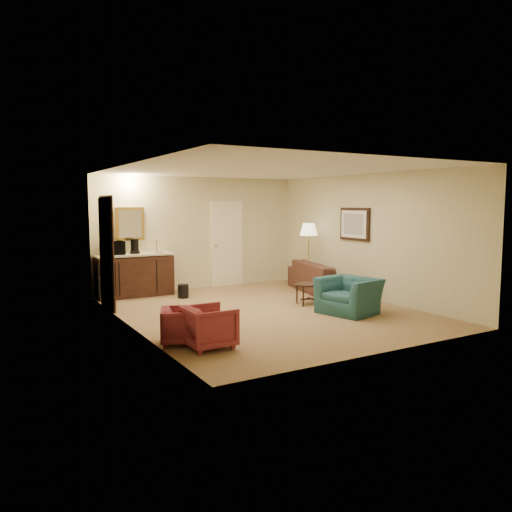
{
  "coord_description": "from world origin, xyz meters",
  "views": [
    {
      "loc": [
        -4.72,
        -7.77,
        1.99
      ],
      "look_at": [
        0.08,
        0.5,
        0.98
      ],
      "focal_mm": 35.0,
      "sensor_mm": 36.0,
      "label": 1
    }
  ],
  "objects_px": {
    "teal_armchair": "(349,290)",
    "coffee_table": "(311,294)",
    "wetbar_cabinet": "(135,275)",
    "floor_lamp": "(308,256)",
    "rose_chair_far": "(209,325)",
    "sofa": "(325,273)",
    "microwave": "(113,247)",
    "rose_chair_near": "(182,324)",
    "waste_bin": "(183,291)",
    "coffee_maker": "(135,246)"
  },
  "relations": [
    {
      "from": "teal_armchair",
      "to": "coffee_table",
      "type": "xyz_separation_m",
      "value": [
        -0.11,
        1.0,
        -0.22
      ]
    },
    {
      "from": "wetbar_cabinet",
      "to": "coffee_table",
      "type": "xyz_separation_m",
      "value": [
        2.76,
        -2.62,
        -0.25
      ]
    },
    {
      "from": "teal_armchair",
      "to": "floor_lamp",
      "type": "height_order",
      "value": "floor_lamp"
    },
    {
      "from": "rose_chair_far",
      "to": "coffee_table",
      "type": "xyz_separation_m",
      "value": [
        3.01,
        1.73,
        -0.11
      ]
    },
    {
      "from": "sofa",
      "to": "microwave",
      "type": "xyz_separation_m",
      "value": [
        -4.24,
        1.77,
        0.63
      ]
    },
    {
      "from": "sofa",
      "to": "microwave",
      "type": "height_order",
      "value": "microwave"
    },
    {
      "from": "teal_armchair",
      "to": "microwave",
      "type": "height_order",
      "value": "microwave"
    },
    {
      "from": "wetbar_cabinet",
      "to": "microwave",
      "type": "height_order",
      "value": "microwave"
    },
    {
      "from": "sofa",
      "to": "rose_chair_near",
      "type": "relative_size",
      "value": 4.0
    },
    {
      "from": "wetbar_cabinet",
      "to": "waste_bin",
      "type": "distance_m",
      "value": 1.14
    },
    {
      "from": "teal_armchair",
      "to": "rose_chair_far",
      "type": "height_order",
      "value": "teal_armchair"
    },
    {
      "from": "rose_chair_near",
      "to": "rose_chair_far",
      "type": "bearing_deg",
      "value": -125.02
    },
    {
      "from": "sofa",
      "to": "waste_bin",
      "type": "distance_m",
      "value": 3.16
    },
    {
      "from": "rose_chair_far",
      "to": "waste_bin",
      "type": "xyz_separation_m",
      "value": [
        1.07,
        3.63,
        -0.18
      ]
    },
    {
      "from": "rose_chair_far",
      "to": "coffee_maker",
      "type": "distance_m",
      "value": 4.42
    },
    {
      "from": "sofa",
      "to": "rose_chair_far",
      "type": "bearing_deg",
      "value": 136.24
    },
    {
      "from": "wetbar_cabinet",
      "to": "sofa",
      "type": "height_order",
      "value": "wetbar_cabinet"
    },
    {
      "from": "rose_chair_far",
      "to": "waste_bin",
      "type": "relative_size",
      "value": 2.28
    },
    {
      "from": "floor_lamp",
      "to": "coffee_maker",
      "type": "bearing_deg",
      "value": 162.19
    },
    {
      "from": "coffee_table",
      "to": "coffee_maker",
      "type": "relative_size",
      "value": 2.31
    },
    {
      "from": "rose_chair_near",
      "to": "rose_chair_far",
      "type": "relative_size",
      "value": 0.89
    },
    {
      "from": "sofa",
      "to": "coffee_maker",
      "type": "bearing_deg",
      "value": 78.78
    },
    {
      "from": "wetbar_cabinet",
      "to": "coffee_maker",
      "type": "height_order",
      "value": "coffee_maker"
    },
    {
      "from": "rose_chair_near",
      "to": "rose_chair_far",
      "type": "distance_m",
      "value": 0.46
    },
    {
      "from": "sofa",
      "to": "coffee_maker",
      "type": "xyz_separation_m",
      "value": [
        -3.78,
        1.72,
        0.63
      ]
    },
    {
      "from": "rose_chair_near",
      "to": "microwave",
      "type": "distance_m",
      "value": 4.09
    },
    {
      "from": "teal_armchair",
      "to": "microwave",
      "type": "bearing_deg",
      "value": -151.2
    },
    {
      "from": "coffee_maker",
      "to": "sofa",
      "type": "bearing_deg",
      "value": -39.01
    },
    {
      "from": "rose_chair_far",
      "to": "floor_lamp",
      "type": "relative_size",
      "value": 0.42
    },
    {
      "from": "rose_chair_near",
      "to": "coffee_maker",
      "type": "distance_m",
      "value": 4.07
    },
    {
      "from": "rose_chair_far",
      "to": "coffee_maker",
      "type": "height_order",
      "value": "coffee_maker"
    },
    {
      "from": "wetbar_cabinet",
      "to": "floor_lamp",
      "type": "relative_size",
      "value": 1.06
    },
    {
      "from": "rose_chair_near",
      "to": "waste_bin",
      "type": "relative_size",
      "value": 2.03
    },
    {
      "from": "coffee_table",
      "to": "rose_chair_far",
      "type": "bearing_deg",
      "value": -150.07
    },
    {
      "from": "coffee_maker",
      "to": "floor_lamp",
      "type": "bearing_deg",
      "value": -32.31
    },
    {
      "from": "teal_armchair",
      "to": "rose_chair_near",
      "type": "relative_size",
      "value": 1.72
    },
    {
      "from": "teal_armchair",
      "to": "waste_bin",
      "type": "distance_m",
      "value": 3.56
    },
    {
      "from": "wetbar_cabinet",
      "to": "rose_chair_far",
      "type": "height_order",
      "value": "wetbar_cabinet"
    },
    {
      "from": "wetbar_cabinet",
      "to": "rose_chair_far",
      "type": "distance_m",
      "value": 4.36
    },
    {
      "from": "teal_armchair",
      "to": "floor_lamp",
      "type": "bearing_deg",
      "value": 147.22
    },
    {
      "from": "rose_chair_near",
      "to": "coffee_table",
      "type": "distance_m",
      "value": 3.53
    },
    {
      "from": "rose_chair_far",
      "to": "wetbar_cabinet",
      "type": "bearing_deg",
      "value": -3.56
    },
    {
      "from": "rose_chair_near",
      "to": "floor_lamp",
      "type": "relative_size",
      "value": 0.37
    },
    {
      "from": "waste_bin",
      "to": "coffee_table",
      "type": "bearing_deg",
      "value": -44.35
    },
    {
      "from": "rose_chair_far",
      "to": "waste_bin",
      "type": "bearing_deg",
      "value": -16.71
    },
    {
      "from": "coffee_table",
      "to": "teal_armchair",
      "type": "bearing_deg",
      "value": -83.65
    },
    {
      "from": "wetbar_cabinet",
      "to": "rose_chair_near",
      "type": "bearing_deg",
      "value": -97.19
    },
    {
      "from": "wetbar_cabinet",
      "to": "rose_chair_near",
      "type": "xyz_separation_m",
      "value": [
        -0.5,
        -3.96,
        -0.17
      ]
    },
    {
      "from": "sofa",
      "to": "waste_bin",
      "type": "bearing_deg",
      "value": 84.64
    },
    {
      "from": "coffee_table",
      "to": "waste_bin",
      "type": "bearing_deg",
      "value": 135.65
    }
  ]
}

